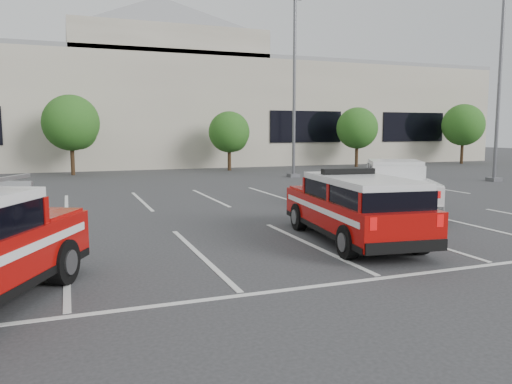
# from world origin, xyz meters

# --- Properties ---
(ground) EXTENTS (120.00, 120.00, 0.00)m
(ground) POSITION_xyz_m (0.00, 0.00, 0.00)
(ground) COLOR #2D2D2F
(ground) RESTS_ON ground
(stall_markings) EXTENTS (23.00, 15.00, 0.01)m
(stall_markings) POSITION_xyz_m (0.00, 4.50, 0.01)
(stall_markings) COLOR silver
(stall_markings) RESTS_ON ground
(convention_building) EXTENTS (60.00, 16.99, 13.20)m
(convention_building) POSITION_xyz_m (0.18, 31.86, 4.72)
(convention_building) COLOR beige
(convention_building) RESTS_ON ground
(tree_mid_left) EXTENTS (3.37, 3.37, 4.85)m
(tree_mid_left) POSITION_xyz_m (-4.91, 22.05, 3.04)
(tree_mid_left) COLOR #3F2B19
(tree_mid_left) RESTS_ON ground
(tree_mid_right) EXTENTS (2.77, 2.77, 3.99)m
(tree_mid_right) POSITION_xyz_m (5.09, 22.05, 2.50)
(tree_mid_right) COLOR #3F2B19
(tree_mid_right) RESTS_ON ground
(tree_right) EXTENTS (3.07, 3.07, 4.42)m
(tree_right) POSITION_xyz_m (15.09, 22.05, 2.77)
(tree_right) COLOR #3F2B19
(tree_right) RESTS_ON ground
(tree_far_right) EXTENTS (3.37, 3.37, 4.85)m
(tree_far_right) POSITION_xyz_m (25.09, 22.05, 3.04)
(tree_far_right) COLOR #3F2B19
(tree_far_right) RESTS_ON ground
(light_pole_mid) EXTENTS (0.90, 0.60, 10.24)m
(light_pole_mid) POSITION_xyz_m (7.00, 16.00, 5.19)
(light_pole_mid) COLOR #59595E
(light_pole_mid) RESTS_ON ground
(light_pole_right) EXTENTS (0.90, 0.60, 10.24)m
(light_pole_right) POSITION_xyz_m (16.00, 10.00, 5.19)
(light_pole_right) COLOR #59595E
(light_pole_right) RESTS_ON ground
(fire_chief_suv) EXTENTS (2.40, 5.16, 1.75)m
(fire_chief_suv) POSITION_xyz_m (1.14, -0.02, 0.72)
(fire_chief_suv) COLOR #9D0A07
(fire_chief_suv) RESTS_ON ground
(white_pickup) EXTENTS (4.22, 5.67, 1.67)m
(white_pickup) POSITION_xyz_m (5.04, 3.66, 0.66)
(white_pickup) COLOR silver
(white_pickup) RESTS_ON ground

